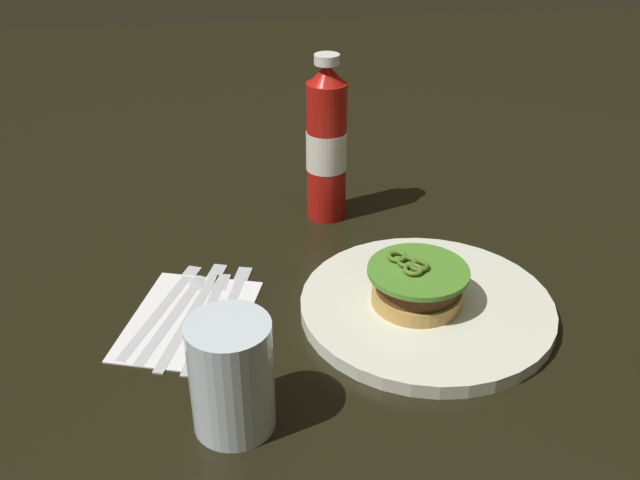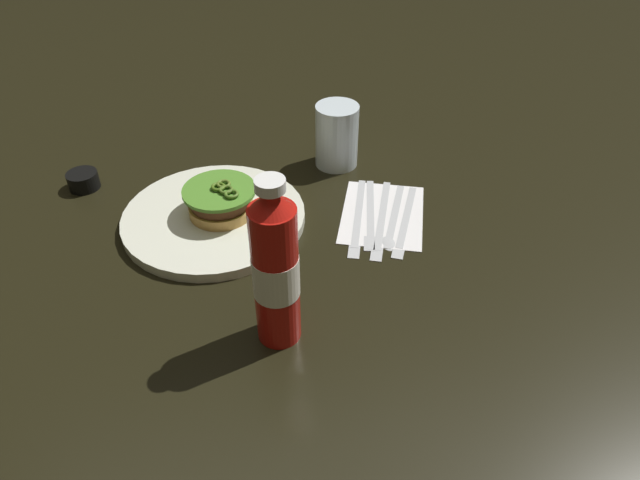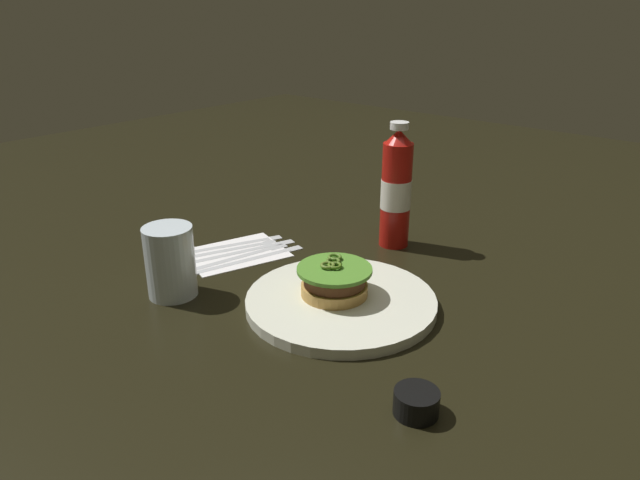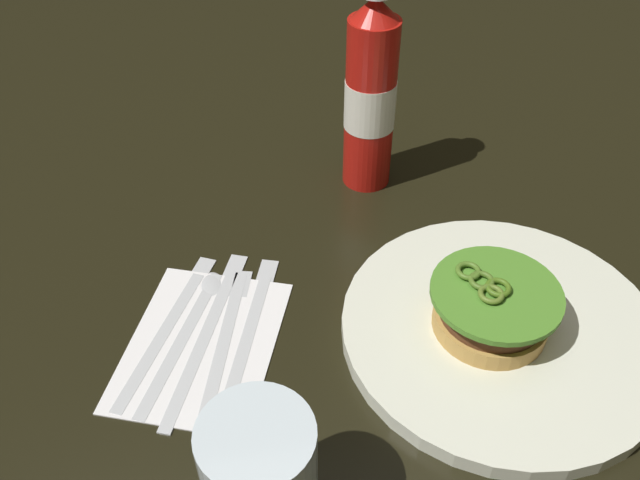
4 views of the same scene
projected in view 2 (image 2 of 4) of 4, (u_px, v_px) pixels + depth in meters
name	position (u px, v px, depth m)	size (l,w,h in m)	color
ground_plane	(236.00, 219.00, 0.94)	(3.00, 3.00, 0.00)	black
dinner_plate	(212.00, 219.00, 0.93)	(0.30, 0.30, 0.02)	silver
burger_sandwich	(218.00, 201.00, 0.91)	(0.12, 0.12, 0.05)	tan
ketchup_bottle	(272.00, 271.00, 0.68)	(0.06, 0.06, 0.24)	#B4160F
water_glass	(334.00, 136.00, 1.04)	(0.08, 0.08, 0.12)	silver
condiment_cup	(81.00, 181.00, 1.01)	(0.05, 0.05, 0.03)	black
napkin	(380.00, 214.00, 0.95)	(0.18, 0.13, 0.00)	white
butter_knife	(355.00, 220.00, 0.93)	(0.21, 0.08, 0.00)	silver
fork_utensil	(368.00, 218.00, 0.94)	(0.19, 0.06, 0.00)	silver
table_knife	(379.00, 222.00, 0.93)	(0.21, 0.09, 0.00)	silver
spoon_utensil	(390.00, 224.00, 0.92)	(0.17, 0.08, 0.00)	silver
steak_knife	(402.00, 224.00, 0.92)	(0.19, 0.10, 0.00)	silver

